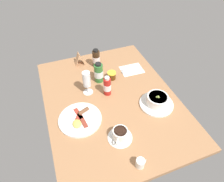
{
  "coord_description": "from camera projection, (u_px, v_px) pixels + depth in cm",
  "views": [
    {
      "loc": [
        -82.62,
        30.13,
        94.13
      ],
      "look_at": [
        0.04,
        -0.8,
        6.84
      ],
      "focal_mm": 31.29,
      "sensor_mm": 36.0,
      "label": 1
    }
  ],
  "objects": [
    {
      "name": "jam_jar",
      "position": [
        112.0,
        75.0,
        1.41
      ],
      "size": [
        6.22,
        6.22,
        5.63
      ],
      "color": "#502C0C",
      "rests_on": "ground_plane"
    },
    {
      "name": "sauce_bottle_red",
      "position": [
        107.0,
        86.0,
        1.28
      ],
      "size": [
        5.03,
        5.03,
        14.48
      ],
      "color": "#B21E19",
      "rests_on": "ground_plane"
    },
    {
      "name": "porridge_bowl",
      "position": [
        157.0,
        101.0,
        1.23
      ],
      "size": [
        21.55,
        21.55,
        8.19
      ],
      "color": "white",
      "rests_on": "ground_plane"
    },
    {
      "name": "breakfast_plate",
      "position": [
        80.0,
        119.0,
        1.16
      ],
      "size": [
        25.62,
        25.62,
        3.7
      ],
      "color": "white",
      "rests_on": "ground_plane"
    },
    {
      "name": "sauce_bottle_brown",
      "position": [
        96.0,
        59.0,
        1.49
      ],
      "size": [
        5.69,
        5.69,
        14.93
      ],
      "color": "#382314",
      "rests_on": "ground_plane"
    },
    {
      "name": "sauce_bottle_green",
      "position": [
        99.0,
        73.0,
        1.37
      ],
      "size": [
        6.36,
        6.36,
        15.39
      ],
      "color": "#337233",
      "rests_on": "ground_plane"
    },
    {
      "name": "creamer_jug",
      "position": [
        140.0,
        163.0,
        0.95
      ],
      "size": [
        4.42,
        5.38,
        5.81
      ],
      "color": "white",
      "rests_on": "ground_plane"
    },
    {
      "name": "coffee_cup",
      "position": [
        120.0,
        135.0,
        1.05
      ],
      "size": [
        13.73,
        13.73,
        6.83
      ],
      "color": "white",
      "rests_on": "ground_plane"
    },
    {
      "name": "menu_card",
      "position": [
        79.0,
        59.0,
        1.52
      ],
      "size": [
        5.28,
        7.48,
        10.06
      ],
      "color": "tan",
      "rests_on": "ground_plane"
    },
    {
      "name": "ground_plane",
      "position": [
        111.0,
        100.0,
        1.3
      ],
      "size": [
        110.0,
        84.0,
        3.0
      ],
      "primitive_type": "cube",
      "color": "#A8754C"
    },
    {
      "name": "wine_glass",
      "position": [
        87.0,
        80.0,
        1.26
      ],
      "size": [
        6.7,
        6.7,
        17.11
      ],
      "color": "white",
      "rests_on": "ground_plane"
    },
    {
      "name": "cutlery_setting",
      "position": [
        131.0,
        70.0,
        1.5
      ],
      "size": [
        13.74,
        17.39,
        0.9
      ],
      "color": "white",
      "rests_on": "ground_plane"
    }
  ]
}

